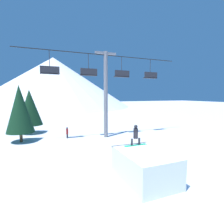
{
  "coord_description": "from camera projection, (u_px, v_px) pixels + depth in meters",
  "views": [
    {
      "loc": [
        -5.41,
        -7.93,
        4.76
      ],
      "look_at": [
        -0.15,
        4.8,
        3.42
      ],
      "focal_mm": 28.0,
      "sensor_mm": 36.0,
      "label": 1
    }
  ],
  "objects": [
    {
      "name": "pine_tree_far",
      "position": [
        30.0,
        107.0,
        21.45
      ],
      "size": [
        2.94,
        2.94,
        5.44
      ],
      "color": "#4C3823",
      "rests_on": "ground_plane"
    },
    {
      "name": "snow_ramp",
      "position": [
        145.0,
        166.0,
        9.7
      ],
      "size": [
        2.52,
        3.55,
        1.62
      ],
      "color": "white",
      "rests_on": "ground_plane"
    },
    {
      "name": "ground_plane",
      "position": [
        147.0,
        180.0,
        9.81
      ],
      "size": [
        220.0,
        220.0,
        0.0
      ],
      "primitive_type": "plane",
      "color": "white"
    },
    {
      "name": "distant_skier",
      "position": [
        67.0,
        132.0,
        19.26
      ],
      "size": [
        0.24,
        0.24,
        1.23
      ],
      "color": "black",
      "rests_on": "ground_plane"
    },
    {
      "name": "chairlift",
      "position": [
        106.0,
        86.0,
        19.31
      ],
      "size": [
        18.23,
        0.44,
        9.49
      ],
      "color": "slate",
      "rests_on": "ground_plane"
    },
    {
      "name": "snowboarder",
      "position": [
        136.0,
        135.0,
        10.86
      ],
      "size": [
        1.51,
        0.28,
        1.3
      ],
      "color": "#1E9E6B",
      "rests_on": "snow_ramp"
    },
    {
      "name": "pine_tree_near",
      "position": [
        20.0,
        109.0,
        17.46
      ],
      "size": [
        2.69,
        2.69,
        5.79
      ],
      "color": "#4C3823",
      "rests_on": "ground_plane"
    },
    {
      "name": "mountain_ridge",
      "position": [
        54.0,
        82.0,
        70.24
      ],
      "size": [
        60.43,
        60.43,
        19.66
      ],
      "color": "silver",
      "rests_on": "ground_plane"
    }
  ]
}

